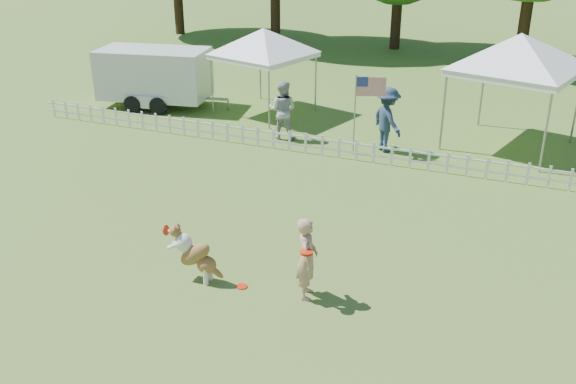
# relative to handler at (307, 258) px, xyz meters

# --- Properties ---
(ground) EXTENTS (120.00, 120.00, 0.00)m
(ground) POSITION_rel_handler_xyz_m (-0.91, -0.15, -0.78)
(ground) COLOR #35611E
(ground) RESTS_ON ground
(picket_fence) EXTENTS (22.00, 0.08, 0.60)m
(picket_fence) POSITION_rel_handler_xyz_m (-0.91, 6.85, -0.48)
(picket_fence) COLOR white
(picket_fence) RESTS_ON ground
(handler) EXTENTS (0.53, 0.65, 1.55)m
(handler) POSITION_rel_handler_xyz_m (0.00, 0.00, 0.00)
(handler) COLOR tan
(handler) RESTS_ON ground
(dog) EXTENTS (1.06, 0.39, 1.08)m
(dog) POSITION_rel_handler_xyz_m (-2.10, -0.29, -0.23)
(dog) COLOR brown
(dog) RESTS_ON ground
(frisbee_on_turf) EXTENTS (0.28, 0.28, 0.02)m
(frisbee_on_turf) POSITION_rel_handler_xyz_m (-1.21, -0.19, -0.77)
(frisbee_on_turf) COLOR red
(frisbee_on_turf) RESTS_ON ground
(canopy_tent_left) EXTENTS (3.32, 3.32, 2.78)m
(canopy_tent_left) POSITION_rel_handler_xyz_m (-5.39, 10.03, 0.62)
(canopy_tent_left) COLOR white
(canopy_tent_left) RESTS_ON ground
(canopy_tent_right) EXTENTS (3.80, 3.80, 3.21)m
(canopy_tent_right) POSITION_rel_handler_xyz_m (2.57, 9.66, 0.83)
(canopy_tent_right) COLOR white
(canopy_tent_right) RESTS_ON ground
(cargo_trailer) EXTENTS (4.94, 2.88, 2.04)m
(cargo_trailer) POSITION_rel_handler_xyz_m (-9.26, 9.31, 0.24)
(cargo_trailer) COLOR silver
(cargo_trailer) RESTS_ON ground
(flag_pole) EXTENTS (0.85, 0.39, 2.28)m
(flag_pole) POSITION_rel_handler_xyz_m (-1.39, 7.31, 0.36)
(flag_pole) COLOR gray
(flag_pole) RESTS_ON ground
(spectator_a) EXTENTS (0.93, 0.77, 1.77)m
(spectator_a) POSITION_rel_handler_xyz_m (-3.78, 7.81, 0.11)
(spectator_a) COLOR #A1A3A6
(spectator_a) RESTS_ON ground
(spectator_b) EXTENTS (1.35, 1.34, 1.87)m
(spectator_b) POSITION_rel_handler_xyz_m (-0.60, 7.92, 0.16)
(spectator_b) COLOR #25364F
(spectator_b) RESTS_ON ground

